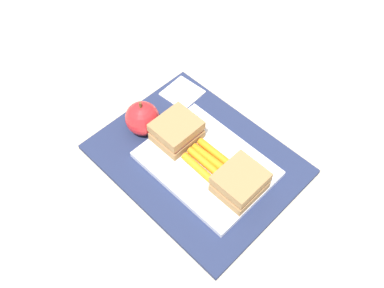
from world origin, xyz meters
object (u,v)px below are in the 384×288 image
object	(u,v)px
sandwich_half_left	(240,182)
carrot_sticks_bundle	(206,160)
food_tray	(206,164)
paper_napkin	(182,93)
apple	(142,118)
sandwich_half_right	(177,131)

from	to	relation	value
sandwich_half_left	carrot_sticks_bundle	xyz separation A→B (m)	(0.08, 0.00, -0.01)
food_tray	paper_napkin	xyz separation A→B (m)	(0.16, -0.09, -0.00)
sandwich_half_left	apple	size ratio (longest dim) A/B	1.04
food_tray	apple	xyz separation A→B (m)	(0.15, 0.02, 0.03)
apple	paper_napkin	size ratio (longest dim) A/B	1.10
sandwich_half_left	apple	bearing A→B (deg)	6.22
sandwich_half_left	paper_napkin	distance (m)	0.26
carrot_sticks_bundle	paper_napkin	bearing A→B (deg)	-30.60
sandwich_half_left	paper_napkin	world-z (taller)	sandwich_half_left
food_tray	apple	distance (m)	0.15
carrot_sticks_bundle	paper_napkin	world-z (taller)	carrot_sticks_bundle
sandwich_half_right	apple	bearing A→B (deg)	19.73
sandwich_half_right	sandwich_half_left	bearing A→B (deg)	180.00
food_tray	sandwich_half_left	bearing A→B (deg)	180.00
apple	paper_napkin	xyz separation A→B (m)	(0.01, -0.12, -0.03)
paper_napkin	food_tray	bearing A→B (deg)	149.51
sandwich_half_left	sandwich_half_right	xyz separation A→B (m)	(0.16, 0.00, 0.00)
sandwich_half_right	apple	size ratio (longest dim) A/B	1.04
sandwich_half_right	apple	world-z (taller)	apple
sandwich_half_right	food_tray	bearing A→B (deg)	180.00
apple	paper_napkin	bearing A→B (deg)	-83.35
sandwich_half_left	paper_napkin	size ratio (longest dim) A/B	1.14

